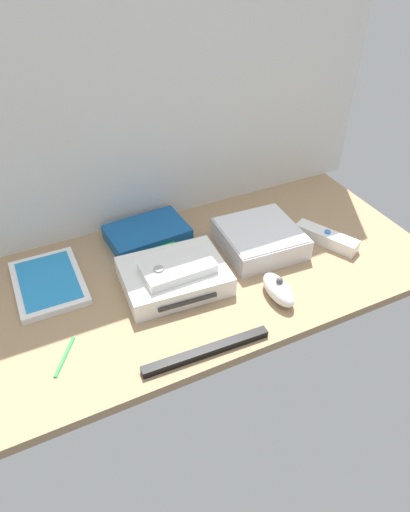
# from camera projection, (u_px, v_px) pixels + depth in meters

# --- Properties ---
(ground_plane) EXTENTS (1.00, 0.48, 0.02)m
(ground_plane) POSITION_uv_depth(u_px,v_px,m) (205.00, 274.00, 1.03)
(ground_plane) COLOR #9E7F5B
(ground_plane) RESTS_ON ground
(back_wall) EXTENTS (1.10, 0.01, 0.64)m
(back_wall) POSITION_uv_depth(u_px,v_px,m) (154.00, 87.00, 0.99)
(back_wall) COLOR silver
(back_wall) RESTS_ON ground
(game_console) EXTENTS (0.22, 0.18, 0.04)m
(game_console) POSITION_uv_depth(u_px,v_px,m) (174.00, 276.00, 0.97)
(game_console) COLOR white
(game_console) RESTS_ON ground_plane
(mini_computer) EXTENTS (0.18, 0.18, 0.05)m
(mini_computer) POSITION_uv_depth(u_px,v_px,m) (260.00, 238.00, 1.07)
(mini_computer) COLOR silver
(mini_computer) RESTS_ON ground_plane
(game_case) EXTENTS (0.14, 0.19, 0.02)m
(game_case) POSITION_uv_depth(u_px,v_px,m) (49.00, 283.00, 0.98)
(game_case) COLOR white
(game_case) RESTS_ON ground_plane
(network_router) EXTENTS (0.19, 0.13, 0.03)m
(network_router) POSITION_uv_depth(u_px,v_px,m) (147.00, 234.00, 1.10)
(network_router) COLOR #145193
(network_router) RESTS_ON ground_plane
(remote_wand) EXTENTS (0.10, 0.15, 0.03)m
(remote_wand) POSITION_uv_depth(u_px,v_px,m) (326.00, 238.00, 1.09)
(remote_wand) COLOR white
(remote_wand) RESTS_ON ground_plane
(remote_nunchuk) EXTENTS (0.05, 0.10, 0.05)m
(remote_nunchuk) POSITION_uv_depth(u_px,v_px,m) (278.00, 290.00, 0.94)
(remote_nunchuk) COLOR white
(remote_nunchuk) RESTS_ON ground_plane
(remote_classic_pad) EXTENTS (0.15, 0.08, 0.02)m
(remote_classic_pad) POSITION_uv_depth(u_px,v_px,m) (177.00, 268.00, 0.94)
(remote_classic_pad) COLOR white
(remote_classic_pad) RESTS_ON game_console
(sensor_bar) EXTENTS (0.24, 0.03, 0.01)m
(sensor_bar) POSITION_uv_depth(u_px,v_px,m) (206.00, 351.00, 0.84)
(sensor_bar) COLOR black
(sensor_bar) RESTS_ON ground_plane
(stylus_pen) EXTENTS (0.06, 0.08, 0.01)m
(stylus_pen) POSITION_uv_depth(u_px,v_px,m) (64.00, 356.00, 0.83)
(stylus_pen) COLOR green
(stylus_pen) RESTS_ON ground_plane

